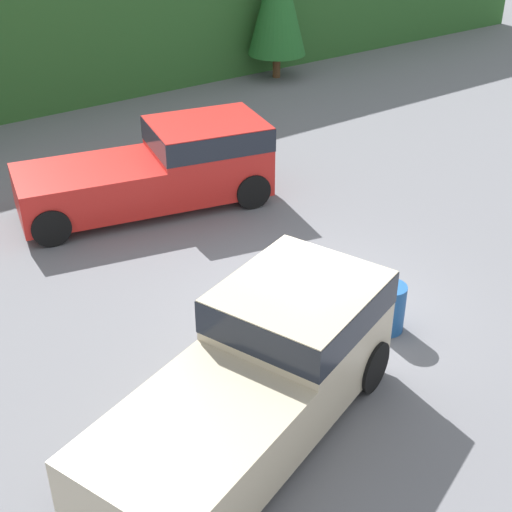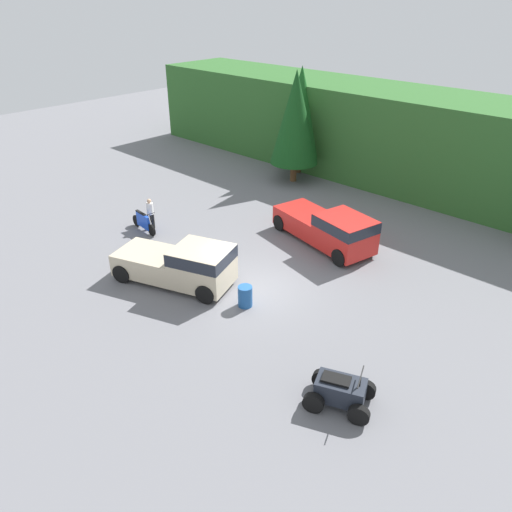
% 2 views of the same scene
% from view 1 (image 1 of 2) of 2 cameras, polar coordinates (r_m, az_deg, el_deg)
% --- Properties ---
extents(ground_plane, '(80.00, 80.00, 0.00)m').
position_cam_1_polar(ground_plane, '(12.99, 4.87, -4.41)').
color(ground_plane, slate).
extents(pickup_truck_red, '(5.94, 3.24, 1.87)m').
position_cam_1_polar(pickup_truck_red, '(16.48, -7.20, 7.27)').
color(pickup_truck_red, red).
rests_on(pickup_truck_red, ground_plane).
extents(pickup_truck_second, '(5.52, 3.66, 1.87)m').
position_cam_1_polar(pickup_truck_second, '(10.11, 0.66, -8.90)').
color(pickup_truck_second, beige).
rests_on(pickup_truck_second, ground_plane).
extents(steel_barrel, '(0.58, 0.58, 0.88)m').
position_cam_1_polar(steel_barrel, '(12.46, 10.53, -4.09)').
color(steel_barrel, '#1E5193').
rests_on(steel_barrel, ground_plane).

